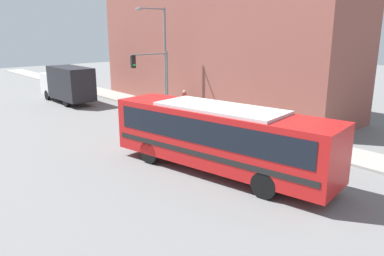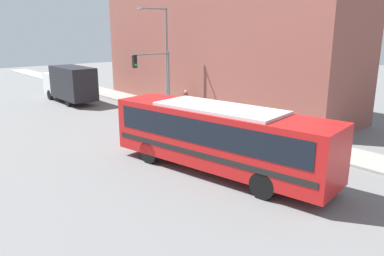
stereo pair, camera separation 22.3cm
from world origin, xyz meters
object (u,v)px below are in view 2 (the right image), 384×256
(city_bus, at_px, (218,134))
(pedestrian_near_corner, at_px, (186,100))
(delivery_truck, at_px, (70,83))
(pedestrian_mid_block, at_px, (186,102))
(fire_hydrant, at_px, (272,133))
(street_lamp, at_px, (163,51))
(traffic_light_pole, at_px, (156,71))
(parking_meter, at_px, (216,112))

(city_bus, height_order, pedestrian_near_corner, city_bus)
(delivery_truck, relative_size, pedestrian_mid_block, 4.02)
(fire_hydrant, bearing_deg, delivery_truck, 101.83)
(delivery_truck, bearing_deg, street_lamp, -65.65)
(pedestrian_mid_block, bearing_deg, city_bus, -122.38)
(delivery_truck, xyz_separation_m, traffic_light_pole, (2.98, -9.09, 1.58))
(city_bus, relative_size, parking_meter, 9.05)
(parking_meter, xyz_separation_m, street_lamp, (-0.07, 5.85, 3.76))
(parking_meter, relative_size, pedestrian_mid_block, 0.67)
(delivery_truck, height_order, street_lamp, street_lamp)
(fire_hydrant, distance_m, pedestrian_near_corner, 9.53)
(city_bus, height_order, traffic_light_pole, traffic_light_pole)
(fire_hydrant, distance_m, street_lamp, 11.35)
(fire_hydrant, bearing_deg, pedestrian_mid_block, 86.83)
(street_lamp, bearing_deg, parking_meter, -89.27)
(parking_meter, xyz_separation_m, pedestrian_mid_block, (0.47, 3.82, 0.10))
(fire_hydrant, bearing_deg, pedestrian_near_corner, 82.55)
(city_bus, bearing_deg, pedestrian_near_corner, 47.23)
(delivery_truck, bearing_deg, fire_hydrant, -78.17)
(delivery_truck, height_order, pedestrian_near_corner, delivery_truck)
(fire_hydrant, bearing_deg, street_lamp, 90.40)
(pedestrian_near_corner, xyz_separation_m, pedestrian_mid_block, (-0.76, -0.94, 0.11))
(traffic_light_pole, distance_m, pedestrian_mid_block, 3.22)
(fire_hydrant, height_order, pedestrian_near_corner, pedestrian_near_corner)
(traffic_light_pole, distance_m, street_lamp, 1.74)
(traffic_light_pole, distance_m, pedestrian_near_corner, 3.39)
(traffic_light_pole, bearing_deg, fire_hydrant, -84.07)
(fire_hydrant, relative_size, parking_meter, 0.55)
(parking_meter, distance_m, street_lamp, 6.95)
(city_bus, height_order, street_lamp, street_lamp)
(pedestrian_near_corner, bearing_deg, fire_hydrant, -97.45)
(street_lamp, height_order, pedestrian_mid_block, street_lamp)
(parking_meter, xyz_separation_m, pedestrian_near_corner, (1.23, 4.76, -0.01))
(city_bus, relative_size, traffic_light_pole, 2.38)
(city_bus, bearing_deg, fire_hydrant, 5.22)
(city_bus, height_order, fire_hydrant, city_bus)
(traffic_light_pole, relative_size, pedestrian_mid_block, 2.54)
(delivery_truck, relative_size, fire_hydrant, 10.91)
(parking_meter, bearing_deg, street_lamp, 90.73)
(fire_hydrant, relative_size, street_lamp, 0.09)
(pedestrian_mid_block, bearing_deg, traffic_light_pole, 131.99)
(pedestrian_mid_block, bearing_deg, parking_meter, -97.03)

